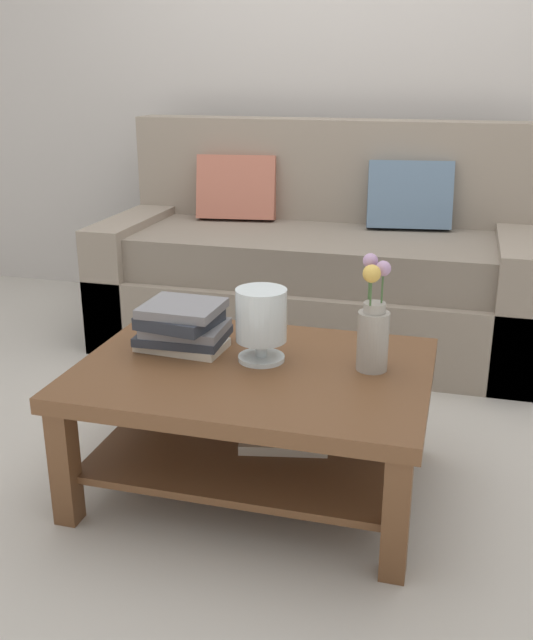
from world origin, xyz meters
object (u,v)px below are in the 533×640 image
at_px(couch, 318,268).
at_px(coffee_table, 255,399).
at_px(book_stack_main, 183,326).
at_px(glass_hurricane_vase, 261,319).
at_px(flower_pitcher, 373,328).

bearing_deg(couch, coffee_table, -86.70).
height_order(couch, book_stack_main, couch).
relative_size(coffee_table, glass_hurricane_vase, 4.62).
xyz_separation_m(coffee_table, book_stack_main, (-0.27, 0.08, 0.19)).
relative_size(couch, book_stack_main, 7.03).
distance_m(book_stack_main, flower_pitcher, 0.63).
bearing_deg(couch, flower_pitcher, -72.05).
bearing_deg(flower_pitcher, glass_hurricane_vase, -176.90).
bearing_deg(couch, glass_hurricane_vase, -86.25).
distance_m(coffee_table, book_stack_main, 0.34).
height_order(book_stack_main, flower_pitcher, flower_pitcher).
distance_m(book_stack_main, glass_hurricane_vase, 0.29).
bearing_deg(glass_hurricane_vase, coffee_table, -99.13).
relative_size(coffee_table, flower_pitcher, 3.03).
xyz_separation_m(couch, book_stack_main, (-0.19, -1.33, 0.14)).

